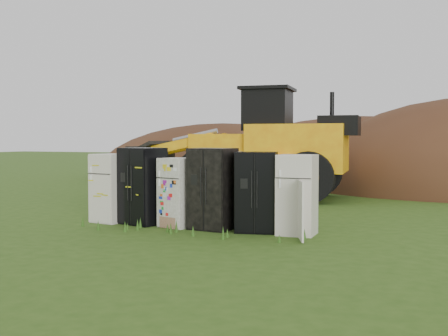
# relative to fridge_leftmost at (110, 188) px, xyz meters

# --- Properties ---
(ground) EXTENTS (120.00, 120.00, 0.00)m
(ground) POSITION_rel_fridge_leftmost_xyz_m (2.38, -0.00, -0.84)
(ground) COLOR #305115
(ground) RESTS_ON ground
(fridge_leftmost) EXTENTS (0.85, 0.82, 1.69)m
(fridge_leftmost) POSITION_rel_fridge_leftmost_xyz_m (0.00, 0.00, 0.00)
(fridge_leftmost) COLOR silver
(fridge_leftmost) RESTS_ON ground
(fridge_black_side) EXTENTS (1.13, 0.99, 1.84)m
(fridge_black_side) POSITION_rel_fridge_leftmost_xyz_m (0.90, 0.04, 0.08)
(fridge_black_side) COLOR black
(fridge_black_side) RESTS_ON ground
(fridge_sticker) EXTENTS (0.87, 0.83, 1.61)m
(fridge_sticker) POSITION_rel_fridge_leftmost_xyz_m (1.90, -0.03, -0.04)
(fridge_sticker) COLOR silver
(fridge_sticker) RESTS_ON ground
(fridge_dark_mid) EXTENTS (1.01, 0.86, 1.85)m
(fridge_dark_mid) POSITION_rel_fridge_leftmost_xyz_m (2.77, -0.01, 0.08)
(fridge_dark_mid) COLOR black
(fridge_dark_mid) RESTS_ON ground
(fridge_black_right) EXTENTS (1.03, 0.91, 1.77)m
(fridge_black_right) POSITION_rel_fridge_leftmost_xyz_m (3.82, 0.03, 0.04)
(fridge_black_right) COLOR black
(fridge_black_right) RESTS_ON ground
(fridge_open_door) EXTENTS (0.80, 0.75, 1.72)m
(fridge_open_door) POSITION_rel_fridge_leftmost_xyz_m (4.74, 0.02, 0.02)
(fridge_open_door) COLOR silver
(fridge_open_door) RESTS_ON ground
(wheel_loader) EXTENTS (8.19, 4.00, 3.82)m
(wheel_loader) POSITION_rel_fridge_leftmost_xyz_m (0.85, 6.78, 1.07)
(wheel_loader) COLOR yellow
(wheel_loader) RESTS_ON ground
(dirt_mound_left) EXTENTS (13.95, 10.46, 5.70)m
(dirt_mound_left) POSITION_rel_fridge_leftmost_xyz_m (-3.26, 14.84, -0.84)
(dirt_mound_left) COLOR #442515
(dirt_mound_left) RESTS_ON ground
(dirt_mound_back) EXTENTS (16.63, 11.09, 6.49)m
(dirt_mound_back) POSITION_rel_fridge_leftmost_xyz_m (3.19, 18.21, -0.84)
(dirt_mound_back) COLOR #442515
(dirt_mound_back) RESTS_ON ground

